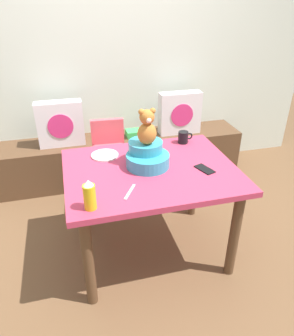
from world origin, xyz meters
The scene contains 15 objects.
ground_plane centered at (0.00, 0.00, 0.00)m, with size 8.00×8.00×0.00m, color brown.
back_wall centered at (0.00, 1.48, 1.30)m, with size 4.40×0.10×2.60m, color silver.
window_bench centered at (0.00, 1.21, 0.23)m, with size 2.60×0.44×0.46m, color brown.
pillow_floral_left centered at (-0.58, 1.19, 0.68)m, with size 0.44×0.15×0.44m.
pillow_floral_right centered at (0.64, 1.19, 0.68)m, with size 0.44×0.15×0.44m.
book_stack centered at (0.17, 1.21, 0.49)m, with size 0.20×0.14×0.07m, color #3CC45B.
dining_table centered at (0.00, 0.00, 0.63)m, with size 1.17×0.92×0.74m.
highchair centered at (-0.18, 0.77, 0.52)m, with size 0.34×0.46×0.79m.
infant_seat_teal centered at (-0.01, 0.06, 0.81)m, with size 0.30×0.33×0.16m.
teddy_bear centered at (-0.01, 0.06, 1.02)m, with size 0.13×0.12×0.25m.
ketchup_bottle centered at (-0.45, -0.36, 0.83)m, with size 0.07×0.07×0.18m.
coffee_mug centered at (0.37, 0.35, 0.79)m, with size 0.12×0.08×0.09m.
dinner_plate_near centered at (-0.28, 0.27, 0.75)m, with size 0.20×0.20×0.01m, color white.
cell_phone centered at (0.35, -0.11, 0.74)m, with size 0.07×0.14×0.01m, color black.
table_fork centered at (-0.20, -0.25, 0.74)m, with size 0.02×0.17×0.01m, color silver.
Camera 1 is at (-0.51, -1.85, 1.81)m, focal length 34.13 mm.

